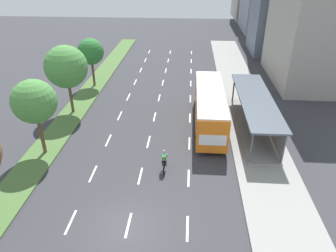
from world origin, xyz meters
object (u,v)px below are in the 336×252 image
object	(u,v)px
median_tree_second	(34,102)
cyclist	(164,161)
bus	(210,105)
bus_shelter	(258,110)
median_tree_fourth	(91,52)
median_tree_third	(66,67)

from	to	relation	value
median_tree_second	cyclist	bearing A→B (deg)	-9.26
bus	median_tree_second	xyz separation A→B (m)	(-13.34, -5.86, 2.48)
cyclist	bus	bearing A→B (deg)	64.37
bus_shelter	cyclist	world-z (taller)	bus_shelter
bus	median_tree_fourth	distance (m)	16.32
bus_shelter	median_tree_fourth	world-z (taller)	median_tree_fourth
bus	median_tree_fourth	xyz separation A→B (m)	(-13.46, 8.96, 2.18)
median_tree_second	median_tree_third	xyz separation A→B (m)	(-0.25, 7.41, 0.26)
bus_shelter	bus	xyz separation A→B (m)	(-4.28, 0.41, 0.20)
bus	cyclist	xyz separation A→B (m)	(-3.58, -7.46, -1.28)
bus_shelter	bus	size ratio (longest dim) A/B	1.12
bus	median_tree_second	distance (m)	14.78
cyclist	median_tree_second	bearing A→B (deg)	170.74
bus_shelter	median_tree_third	xyz separation A→B (m)	(-17.86, 1.95, 2.94)
median_tree_fourth	bus	bearing A→B (deg)	-33.64
cyclist	median_tree_fourth	xyz separation A→B (m)	(-9.89, 16.41, 3.45)
bus_shelter	median_tree_third	distance (m)	18.21
cyclist	median_tree_third	bearing A→B (deg)	138.03
bus	median_tree_second	world-z (taller)	median_tree_second
median_tree_third	cyclist	bearing A→B (deg)	-41.97
bus	median_tree_third	xyz separation A→B (m)	(-13.58, 1.55, 2.74)
bus	bus_shelter	bearing A→B (deg)	-5.42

